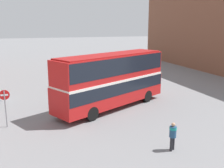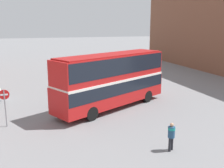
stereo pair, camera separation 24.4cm
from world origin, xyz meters
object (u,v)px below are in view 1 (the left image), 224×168
object	(u,v)px
double_decker_bus	(112,77)
no_entry_sign	(5,102)
parked_car_kerb_far	(112,75)
pedestrian_foreground	(173,133)

from	to	relation	value
double_decker_bus	no_entry_sign	bearing A→B (deg)	165.12
no_entry_sign	parked_car_kerb_far	bearing A→B (deg)	45.08
double_decker_bus	parked_car_kerb_far	distance (m)	10.68
no_entry_sign	pedestrian_foreground	bearing A→B (deg)	-36.71
no_entry_sign	double_decker_bus	bearing A→B (deg)	11.89
double_decker_bus	no_entry_sign	distance (m)	8.55
pedestrian_foreground	no_entry_sign	world-z (taller)	no_entry_sign
pedestrian_foreground	no_entry_sign	size ratio (longest dim) A/B	0.63
pedestrian_foreground	parked_car_kerb_far	size ratio (longest dim) A/B	0.39
double_decker_bus	pedestrian_foreground	world-z (taller)	double_decker_bus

